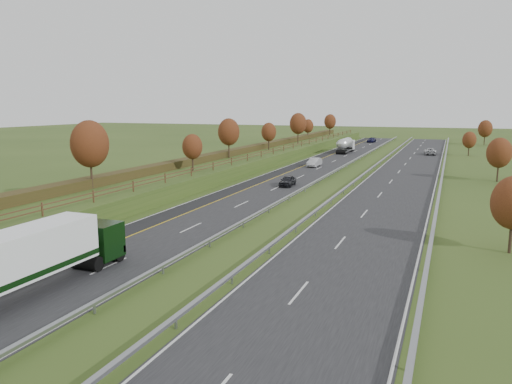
# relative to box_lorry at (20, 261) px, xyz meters

# --- Properties ---
(ground) EXTENTS (400.00, 400.00, 0.00)m
(ground) POSITION_rel_box_lorry_xyz_m (7.64, 50.83, -2.33)
(ground) COLOR #334A1A
(ground) RESTS_ON ground
(near_carriageway) EXTENTS (10.50, 200.00, 0.04)m
(near_carriageway) POSITION_rel_box_lorry_xyz_m (-0.36, 55.83, -2.31)
(near_carriageway) COLOR black
(near_carriageway) RESTS_ON ground
(far_carriageway) EXTENTS (10.50, 200.00, 0.04)m
(far_carriageway) POSITION_rel_box_lorry_xyz_m (16.14, 55.83, -2.31)
(far_carriageway) COLOR black
(far_carriageway) RESTS_ON ground
(hard_shoulder) EXTENTS (3.00, 200.00, 0.04)m
(hard_shoulder) POSITION_rel_box_lorry_xyz_m (-4.11, 55.83, -2.31)
(hard_shoulder) COLOR black
(hard_shoulder) RESTS_ON ground
(lane_markings) EXTENTS (26.75, 200.00, 0.01)m
(lane_markings) POSITION_rel_box_lorry_xyz_m (6.04, 55.71, -2.28)
(lane_markings) COLOR silver
(lane_markings) RESTS_ON near_carriageway
(embankment_left) EXTENTS (12.00, 200.00, 2.00)m
(embankment_left) POSITION_rel_box_lorry_xyz_m (-13.36, 55.83, -1.33)
(embankment_left) COLOR #334A1A
(embankment_left) RESTS_ON ground
(hedge_left) EXTENTS (2.20, 180.00, 1.10)m
(hedge_left) POSITION_rel_box_lorry_xyz_m (-15.36, 55.83, 0.22)
(hedge_left) COLOR #353415
(hedge_left) RESTS_ON embankment_left
(fence_left) EXTENTS (0.12, 189.06, 1.20)m
(fence_left) POSITION_rel_box_lorry_xyz_m (-8.86, 55.42, 0.40)
(fence_left) COLOR #422B19
(fence_left) RESTS_ON embankment_left
(median_barrier_near) EXTENTS (0.32, 200.00, 0.71)m
(median_barrier_near) POSITION_rel_box_lorry_xyz_m (5.34, 55.83, -1.72)
(median_barrier_near) COLOR gray
(median_barrier_near) RESTS_ON ground
(median_barrier_far) EXTENTS (0.32, 200.00, 0.71)m
(median_barrier_far) POSITION_rel_box_lorry_xyz_m (10.44, 55.83, -1.72)
(median_barrier_far) COLOR gray
(median_barrier_far) RESTS_ON ground
(outer_barrier_far) EXTENTS (0.32, 200.00, 0.71)m
(outer_barrier_far) POSITION_rel_box_lorry_xyz_m (21.94, 55.83, -1.71)
(outer_barrier_far) COLOR gray
(outer_barrier_far) RESTS_ON ground
(trees_left) EXTENTS (6.64, 164.30, 7.66)m
(trees_left) POSITION_rel_box_lorry_xyz_m (-13.01, 52.46, 4.04)
(trees_left) COLOR #2D2116
(trees_left) RESTS_ON embankment_left
(trees_far) EXTENTS (8.45, 118.60, 7.12)m
(trees_far) POSITION_rel_box_lorry_xyz_m (29.43, 85.04, 1.92)
(trees_far) COLOR #2D2116
(trees_far) RESTS_ON ground
(box_lorry) EXTENTS (2.58, 16.28, 4.06)m
(box_lorry) POSITION_rel_box_lorry_xyz_m (0.00, 0.00, 0.00)
(box_lorry) COLOR black
(box_lorry) RESTS_ON near_carriageway
(road_tanker) EXTENTS (2.40, 11.22, 3.46)m
(road_tanker) POSITION_rel_box_lorry_xyz_m (-0.73, 98.54, -0.47)
(road_tanker) COLOR silver
(road_tanker) RESTS_ON near_carriageway
(car_dark_near) EXTENTS (1.93, 4.36, 1.46)m
(car_dark_near) POSITION_rel_box_lorry_xyz_m (1.78, 45.34, -1.56)
(car_dark_near) COLOR black
(car_dark_near) RESTS_ON near_carriageway
(car_silver_mid) EXTENTS (1.85, 4.94, 1.61)m
(car_silver_mid) POSITION_rel_box_lorry_xyz_m (-0.53, 68.74, -1.48)
(car_silver_mid) COLOR #BBBCC0
(car_silver_mid) RESTS_ON near_carriageway
(car_small_far) EXTENTS (2.45, 5.05, 1.42)m
(car_small_far) POSITION_rel_box_lorry_xyz_m (0.08, 134.57, -1.58)
(car_small_far) COLOR #12123A
(car_small_far) RESTS_ON near_carriageway
(car_oncoming) EXTENTS (2.97, 5.68, 1.53)m
(car_oncoming) POSITION_rel_box_lorry_xyz_m (18.49, 100.42, -1.53)
(car_oncoming) COLOR #BABABF
(car_oncoming) RESTS_ON far_carriageway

